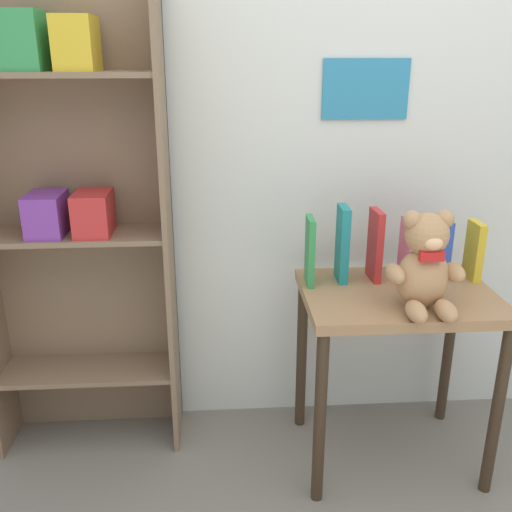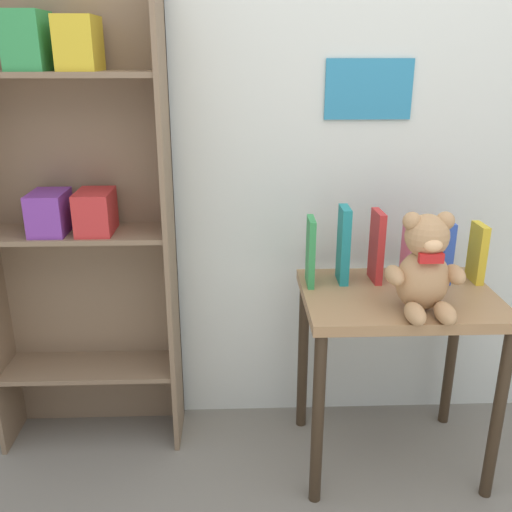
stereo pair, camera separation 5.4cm
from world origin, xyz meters
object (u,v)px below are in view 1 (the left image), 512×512
(teddy_bear, at_px, (425,266))
(book_standing_yellow, at_px, (474,251))
(bookshelf_side, at_px, (73,208))
(book_standing_teal, at_px, (342,244))
(display_table, at_px, (396,320))
(book_standing_red, at_px, (375,245))
(book_standing_pink, at_px, (408,249))
(book_standing_green, at_px, (310,251))
(book_standing_blue, at_px, (440,249))

(teddy_bear, height_order, book_standing_yellow, teddy_bear)
(bookshelf_side, height_order, book_standing_teal, bookshelf_side)
(bookshelf_side, distance_m, display_table, 1.19)
(book_standing_teal, bearing_deg, book_standing_red, 2.76)
(book_standing_teal, height_order, book_standing_pink, book_standing_teal)
(bookshelf_side, bearing_deg, book_standing_green, -8.53)
(book_standing_pink, bearing_deg, book_standing_teal, -178.83)
(book_standing_blue, bearing_deg, bookshelf_side, 174.05)
(book_standing_teal, height_order, book_standing_blue, book_standing_teal)
(display_table, xyz_separation_m, book_standing_pink, (0.06, 0.12, 0.22))
(bookshelf_side, height_order, book_standing_green, bookshelf_side)
(book_standing_green, height_order, book_standing_pink, book_standing_green)
(teddy_bear, bearing_deg, book_standing_green, 144.53)
(book_standing_red, bearing_deg, teddy_bear, -73.41)
(bookshelf_side, distance_m, book_standing_pink, 1.18)
(display_table, relative_size, teddy_bear, 2.10)
(bookshelf_side, xyz_separation_m, book_standing_yellow, (1.40, -0.11, -0.15))
(book_standing_green, distance_m, book_standing_blue, 0.47)
(bookshelf_side, xyz_separation_m, book_standing_pink, (1.17, -0.10, -0.15))
(book_standing_red, bearing_deg, book_standing_blue, -2.96)
(book_standing_teal, bearing_deg, book_standing_green, -167.72)
(teddy_bear, distance_m, book_standing_pink, 0.26)
(bookshelf_side, relative_size, book_standing_red, 6.58)
(teddy_bear, bearing_deg, book_standing_yellow, 41.94)
(book_standing_pink, bearing_deg, book_standing_red, 179.82)
(display_table, height_order, book_standing_yellow, book_standing_yellow)
(book_standing_pink, xyz_separation_m, book_standing_yellow, (0.24, -0.02, -0.00))
(book_standing_yellow, bearing_deg, book_standing_red, 175.95)
(book_standing_green, relative_size, book_standing_pink, 1.09)
(teddy_bear, xyz_separation_m, book_standing_teal, (-0.20, 0.25, -0.01))
(display_table, distance_m, book_standing_green, 0.38)
(book_standing_teal, distance_m, book_standing_blue, 0.35)
(display_table, distance_m, book_standing_yellow, 0.38)
(book_standing_red, bearing_deg, bookshelf_side, 172.64)
(book_standing_red, xyz_separation_m, book_standing_blue, (0.24, -0.00, -0.02))
(book_standing_green, distance_m, book_standing_red, 0.24)
(book_standing_pink, bearing_deg, book_standing_yellow, -2.96)
(display_table, xyz_separation_m, book_standing_teal, (-0.18, 0.12, 0.24))
(teddy_bear, relative_size, book_standing_pink, 1.46)
(book_standing_teal, xyz_separation_m, book_standing_pink, (0.24, 0.00, -0.03))
(teddy_bear, distance_m, book_standing_blue, 0.30)
(book_standing_blue, bearing_deg, book_standing_teal, 178.48)
(book_standing_green, bearing_deg, display_table, -16.52)
(book_standing_blue, height_order, book_standing_yellow, book_standing_blue)
(display_table, distance_m, book_standing_blue, 0.30)
(bookshelf_side, height_order, book_standing_red, bookshelf_side)
(book_standing_teal, distance_m, book_standing_red, 0.12)
(book_standing_pink, height_order, book_standing_blue, same)
(book_standing_yellow, bearing_deg, display_table, -161.74)
(display_table, relative_size, book_standing_blue, 3.04)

